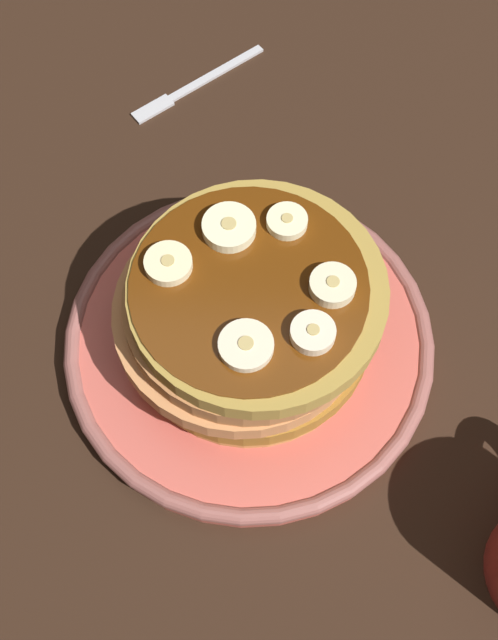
{
  "coord_description": "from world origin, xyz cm",
  "views": [
    {
      "loc": [
        -24.29,
        -1.04,
        52.24
      ],
      "look_at": [
        0.0,
        0.0,
        4.47
      ],
      "focal_mm": 45.93,
      "sensor_mm": 36.0,
      "label": 1
    }
  ],
  "objects_px": {
    "banana_slice_0": "(168,264)",
    "banana_slice_2": "(313,333)",
    "banana_slice_4": "(229,228)",
    "fork": "(191,86)",
    "pancake_stack": "(250,316)",
    "banana_slice_5": "(332,288)",
    "plate": "(249,342)",
    "banana_slice_3": "(287,222)",
    "banana_slice_1": "(252,346)"
  },
  "relations": [
    {
      "from": "banana_slice_0",
      "to": "banana_slice_2",
      "type": "bearing_deg",
      "value": -116.21
    },
    {
      "from": "banana_slice_1",
      "to": "pancake_stack",
      "type": "bearing_deg",
      "value": 3.82
    },
    {
      "from": "pancake_stack",
      "to": "banana_slice_4",
      "type": "relative_size",
      "value": 5.13
    },
    {
      "from": "pancake_stack",
      "to": "banana_slice_5",
      "type": "relative_size",
      "value": 6.14
    },
    {
      "from": "fork",
      "to": "banana_slice_5",
      "type": "bearing_deg",
      "value": -155.65
    },
    {
      "from": "banana_slice_1",
      "to": "fork",
      "type": "distance_m",
      "value": 0.3
    },
    {
      "from": "banana_slice_5",
      "to": "fork",
      "type": "distance_m",
      "value": 0.28
    },
    {
      "from": "banana_slice_0",
      "to": "banana_slice_4",
      "type": "distance_m",
      "value": 0.04
    },
    {
      "from": "banana_slice_1",
      "to": "banana_slice_4",
      "type": "relative_size",
      "value": 0.96
    },
    {
      "from": "fork",
      "to": "banana_slice_1",
      "type": "bearing_deg",
      "value": -167.51
    },
    {
      "from": "pancake_stack",
      "to": "banana_slice_5",
      "type": "xyz_separation_m",
      "value": [
        0.0,
        -0.05,
        0.04
      ]
    },
    {
      "from": "plate",
      "to": "banana_slice_4",
      "type": "bearing_deg",
      "value": 20.1
    },
    {
      "from": "banana_slice_1",
      "to": "banana_slice_4",
      "type": "height_order",
      "value": "banana_slice_4"
    },
    {
      "from": "pancake_stack",
      "to": "banana_slice_2",
      "type": "relative_size",
      "value": 6.46
    },
    {
      "from": "banana_slice_1",
      "to": "banana_slice_5",
      "type": "bearing_deg",
      "value": -49.37
    },
    {
      "from": "banana_slice_4",
      "to": "fork",
      "type": "relative_size",
      "value": 0.32
    },
    {
      "from": "plate",
      "to": "fork",
      "type": "bearing_deg",
      "value": 13.77
    },
    {
      "from": "plate",
      "to": "banana_slice_3",
      "type": "relative_size",
      "value": 9.8
    },
    {
      "from": "banana_slice_0",
      "to": "fork",
      "type": "height_order",
      "value": "banana_slice_0"
    },
    {
      "from": "pancake_stack",
      "to": "banana_slice_5",
      "type": "distance_m",
      "value": 0.06
    },
    {
      "from": "banana_slice_3",
      "to": "fork",
      "type": "relative_size",
      "value": 0.24
    },
    {
      "from": "pancake_stack",
      "to": "banana_slice_4",
      "type": "bearing_deg",
      "value": 20.43
    },
    {
      "from": "banana_slice_2",
      "to": "banana_slice_3",
      "type": "distance_m",
      "value": 0.08
    },
    {
      "from": "pancake_stack",
      "to": "banana_slice_1",
      "type": "relative_size",
      "value": 5.31
    },
    {
      "from": "fork",
      "to": "pancake_stack",
      "type": "bearing_deg",
      "value": -166.12
    },
    {
      "from": "banana_slice_1",
      "to": "banana_slice_5",
      "type": "height_order",
      "value": "banana_slice_5"
    },
    {
      "from": "banana_slice_2",
      "to": "fork",
      "type": "relative_size",
      "value": 0.25
    },
    {
      "from": "pancake_stack",
      "to": "banana_slice_0",
      "type": "height_order",
      "value": "banana_slice_0"
    },
    {
      "from": "banana_slice_3",
      "to": "banana_slice_4",
      "type": "distance_m",
      "value": 0.04
    },
    {
      "from": "plate",
      "to": "fork",
      "type": "distance_m",
      "value": 0.25
    },
    {
      "from": "banana_slice_0",
      "to": "banana_slice_1",
      "type": "relative_size",
      "value": 0.91
    },
    {
      "from": "banana_slice_1",
      "to": "banana_slice_2",
      "type": "height_order",
      "value": "banana_slice_2"
    },
    {
      "from": "banana_slice_2",
      "to": "banana_slice_4",
      "type": "distance_m",
      "value": 0.09
    },
    {
      "from": "banana_slice_0",
      "to": "banana_slice_5",
      "type": "relative_size",
      "value": 1.05
    },
    {
      "from": "banana_slice_0",
      "to": "banana_slice_3",
      "type": "relative_size",
      "value": 1.14
    },
    {
      "from": "plate",
      "to": "banana_slice_5",
      "type": "distance_m",
      "value": 0.1
    },
    {
      "from": "plate",
      "to": "fork",
      "type": "relative_size",
      "value": 2.4
    },
    {
      "from": "banana_slice_2",
      "to": "banana_slice_4",
      "type": "relative_size",
      "value": 0.79
    },
    {
      "from": "plate",
      "to": "banana_slice_1",
      "type": "bearing_deg",
      "value": -175.08
    },
    {
      "from": "banana_slice_3",
      "to": "banana_slice_4",
      "type": "height_order",
      "value": "banana_slice_4"
    },
    {
      "from": "banana_slice_2",
      "to": "banana_slice_0",
      "type": "bearing_deg",
      "value": 63.79
    },
    {
      "from": "banana_slice_1",
      "to": "banana_slice_3",
      "type": "distance_m",
      "value": 0.09
    },
    {
      "from": "banana_slice_2",
      "to": "banana_slice_4",
      "type": "height_order",
      "value": "same"
    },
    {
      "from": "plate",
      "to": "banana_slice_5",
      "type": "xyz_separation_m",
      "value": [
        -0.0,
        -0.05,
        0.08
      ]
    },
    {
      "from": "banana_slice_0",
      "to": "banana_slice_3",
      "type": "bearing_deg",
      "value": -64.57
    },
    {
      "from": "plate",
      "to": "banana_slice_1",
      "type": "distance_m",
      "value": 0.09
    },
    {
      "from": "pancake_stack",
      "to": "fork",
      "type": "bearing_deg",
      "value": 13.88
    },
    {
      "from": "pancake_stack",
      "to": "banana_slice_1",
      "type": "xyz_separation_m",
      "value": [
        -0.04,
        -0.0,
        0.04
      ]
    },
    {
      "from": "banana_slice_1",
      "to": "fork",
      "type": "xyz_separation_m",
      "value": [
        0.28,
        0.06,
        -0.09
      ]
    },
    {
      "from": "banana_slice_0",
      "to": "banana_slice_4",
      "type": "bearing_deg",
      "value": -52.53
    }
  ]
}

